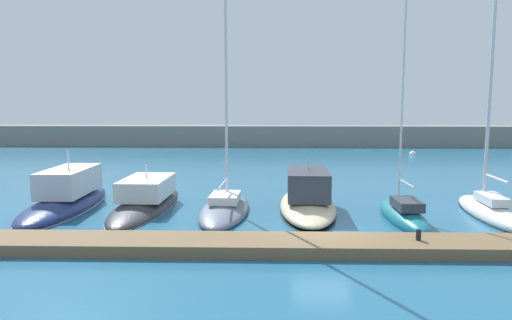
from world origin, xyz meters
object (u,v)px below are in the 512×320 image
at_px(motorboat_charcoal_second, 147,201).
at_px(sailboat_teal_fifth, 403,213).
at_px(mooring_buoy_white, 413,155).
at_px(motorboat_navy_nearest, 67,197).
at_px(dock_bollard, 419,235).
at_px(sailboat_white_sixth, 490,210).
at_px(motorboat_sand_fourth, 307,198).
at_px(sailboat_slate_third, 225,207).

xyz_separation_m(motorboat_charcoal_second, sailboat_teal_fifth, (13.73, -2.63, -0.00)).
bearing_deg(mooring_buoy_white, sailboat_teal_fifth, -107.85).
distance_m(sailboat_teal_fifth, mooring_buoy_white, 31.53).
xyz_separation_m(motorboat_navy_nearest, dock_bollard, (17.33, -7.38, 0.10)).
bearing_deg(sailboat_teal_fifth, sailboat_white_sixth, -80.00).
xyz_separation_m(motorboat_charcoal_second, sailboat_white_sixth, (18.46, -1.77, 0.01)).
bearing_deg(mooring_buoy_white, motorboat_sand_fourth, -117.17).
height_order(sailboat_slate_third, sailboat_teal_fifth, sailboat_slate_third).
xyz_separation_m(motorboat_navy_nearest, sailboat_teal_fifth, (18.16, -2.34, -0.24)).
xyz_separation_m(motorboat_sand_fourth, mooring_buoy_white, (14.31, 27.87, -0.65)).
xyz_separation_m(motorboat_charcoal_second, mooring_buoy_white, (23.40, 27.37, -0.36)).
distance_m(sailboat_slate_third, dock_bollard, 10.51).
xyz_separation_m(sailboat_slate_third, mooring_buoy_white, (18.81, 28.63, -0.33)).
distance_m(sailboat_white_sixth, dock_bollard, 8.12).
bearing_deg(motorboat_charcoal_second, motorboat_navy_nearest, 95.13).
height_order(motorboat_navy_nearest, mooring_buoy_white, motorboat_navy_nearest).
height_order(sailboat_teal_fifth, sailboat_white_sixth, sailboat_teal_fifth).
relative_size(motorboat_navy_nearest, sailboat_slate_third, 0.61).
height_order(motorboat_charcoal_second, sailboat_white_sixth, sailboat_white_sixth).
bearing_deg(motorboat_charcoal_second, motorboat_sand_fourth, -91.84).
bearing_deg(sailboat_teal_fifth, motorboat_navy_nearest, 82.24).
relative_size(motorboat_sand_fourth, sailboat_white_sixth, 0.76).
xyz_separation_m(motorboat_navy_nearest, motorboat_charcoal_second, (4.43, 0.30, -0.24)).
bearing_deg(motorboat_navy_nearest, sailboat_white_sixth, -94.74).
relative_size(mooring_buoy_white, dock_bollard, 1.85).
bearing_deg(motorboat_charcoal_second, sailboat_slate_third, -104.03).
xyz_separation_m(sailboat_white_sixth, mooring_buoy_white, (4.94, 29.14, -0.36)).
height_order(motorboat_navy_nearest, sailboat_slate_third, sailboat_slate_third).
relative_size(sailboat_slate_third, sailboat_white_sixth, 1.34).
bearing_deg(dock_bollard, motorboat_sand_fourth, 117.92).
distance_m(sailboat_slate_third, motorboat_sand_fourth, 4.58).
bearing_deg(motorboat_navy_nearest, dock_bollard, -114.14).
distance_m(motorboat_navy_nearest, sailboat_slate_third, 9.07).
relative_size(motorboat_charcoal_second, motorboat_sand_fourth, 1.11).
relative_size(motorboat_charcoal_second, dock_bollard, 24.08).
relative_size(sailboat_teal_fifth, sailboat_white_sixth, 1.14).
bearing_deg(sailboat_white_sixth, motorboat_navy_nearest, 89.27).
relative_size(motorboat_charcoal_second, sailboat_slate_third, 0.63).
xyz_separation_m(sailboat_slate_third, sailboat_white_sixth, (13.87, -0.51, 0.04)).
xyz_separation_m(motorboat_sand_fourth, sailboat_white_sixth, (9.36, -1.27, -0.29)).
bearing_deg(motorboat_sand_fourth, dock_bollard, -150.00).
bearing_deg(sailboat_slate_third, sailboat_white_sixth, -89.83).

